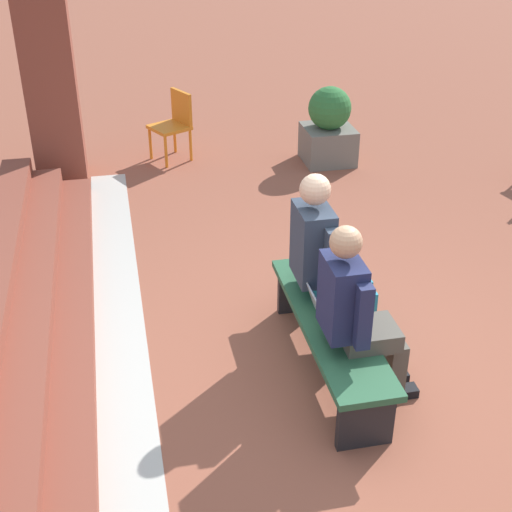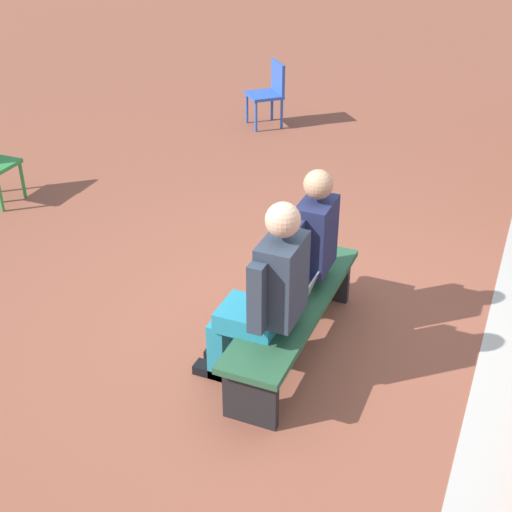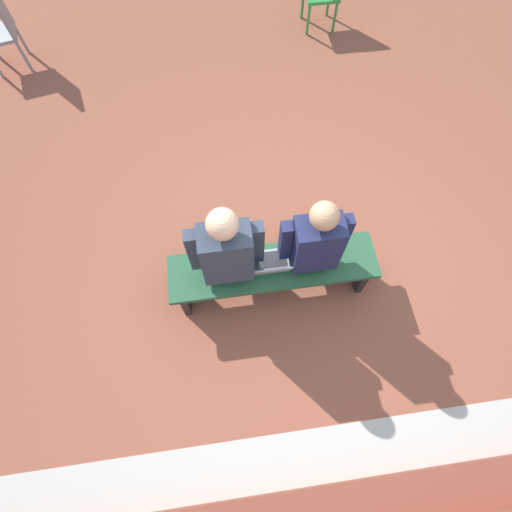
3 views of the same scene
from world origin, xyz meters
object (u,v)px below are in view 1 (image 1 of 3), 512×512
person_student (356,310)px  person_adult (327,256)px  bench (330,330)px  planter (329,128)px  laptop (328,311)px  plastic_chair_far_right (174,121)px

person_student → person_adult: 0.69m
bench → person_student: bearing=-167.9°
person_student → planter: 4.41m
bench → person_adult: person_adult is taller
bench → planter: (3.94, -1.20, 0.08)m
laptop → plastic_chair_far_right: 4.45m
laptop → person_student: bearing=-166.7°
person_student → laptop: (0.34, 0.08, -0.22)m
bench → plastic_chair_far_right: plastic_chair_far_right is taller
bench → planter: 4.12m
planter → plastic_chair_far_right: bearing=74.9°
person_adult → plastic_chair_far_right: 4.12m
bench → plastic_chair_far_right: (4.43, 0.63, 0.13)m
bench → person_student: 0.49m
person_student → plastic_chair_far_right: size_ratio=1.61×
bench → laptop: 0.15m
bench → person_adult: 0.55m
person_student → planter: size_ratio=1.44×
person_adult → bench: bearing=169.3°
bench → laptop: (0.02, 0.01, 0.15)m
bench → plastic_chair_far_right: size_ratio=2.14×
plastic_chair_far_right → planter: planter is taller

